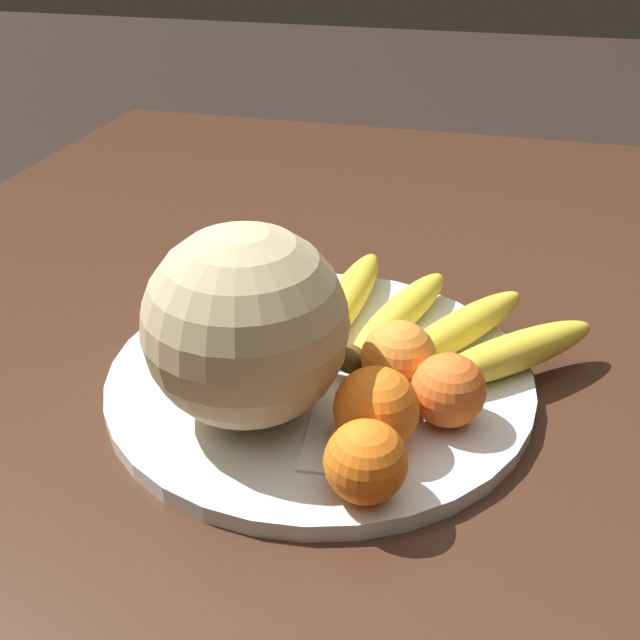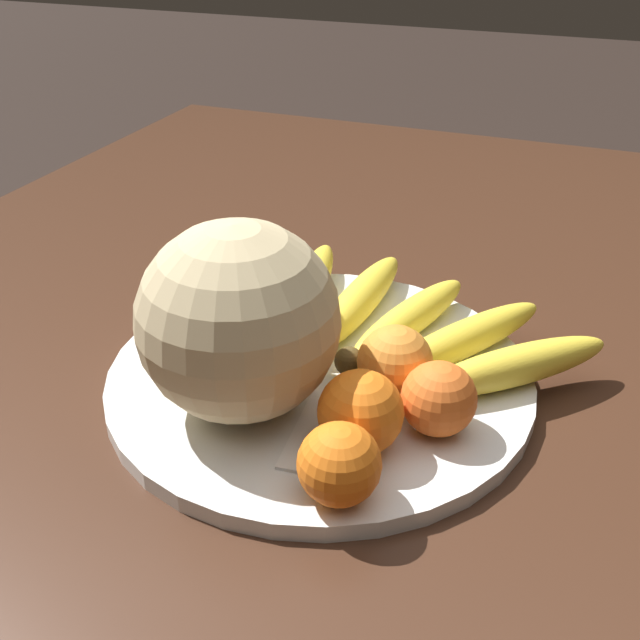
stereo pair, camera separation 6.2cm
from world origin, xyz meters
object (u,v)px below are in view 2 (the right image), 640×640
(orange_mid_center, at_px, (439,399))
(kitchen_table, at_px, (295,411))
(orange_front_left, at_px, (339,464))
(fruit_bowl, at_px, (320,376))
(orange_back_right, at_px, (305,317))
(produce_tag, at_px, (317,435))
(orange_front_right, at_px, (395,362))
(melon, at_px, (239,321))
(orange_back_left, at_px, (361,412))
(banana_bunch, at_px, (407,321))

(orange_mid_center, bearing_deg, kitchen_table, 59.29)
(orange_front_left, bearing_deg, fruit_bowl, 26.04)
(orange_back_right, bearing_deg, produce_tag, -153.97)
(kitchen_table, bearing_deg, orange_front_right, -118.34)
(orange_front_right, bearing_deg, melon, 118.01)
(kitchen_table, bearing_deg, orange_back_right, -134.88)
(orange_mid_center, bearing_deg, orange_front_left, 154.84)
(melon, bearing_deg, produce_tag, -103.46)
(fruit_bowl, xyz_separation_m, orange_back_left, (-0.08, -0.06, 0.04))
(kitchen_table, height_order, melon, melon)
(kitchen_table, bearing_deg, orange_mid_center, -120.71)
(melon, bearing_deg, banana_bunch, -32.78)
(melon, relative_size, orange_front_left, 2.70)
(orange_mid_center, bearing_deg, banana_bunch, 25.50)
(kitchen_table, relative_size, produce_tag, 16.13)
(fruit_bowl, relative_size, orange_back_left, 5.73)
(melon, relative_size, orange_back_right, 2.61)
(orange_front_right, xyz_separation_m, orange_back_right, (0.04, 0.10, -0.00))
(fruit_bowl, distance_m, orange_back_left, 0.11)
(orange_back_left, height_order, produce_tag, orange_back_left)
(banana_bunch, xyz_separation_m, orange_front_right, (-0.09, -0.01, 0.01))
(melon, distance_m, orange_front_left, 0.14)
(fruit_bowl, relative_size, orange_front_right, 5.93)
(melon, distance_m, produce_tag, 0.11)
(fruit_bowl, bearing_deg, kitchen_table, 42.59)
(orange_front_left, height_order, orange_back_right, orange_back_right)
(orange_mid_center, relative_size, produce_tag, 0.64)
(orange_back_left, relative_size, produce_tag, 0.70)
(orange_front_right, height_order, produce_tag, orange_front_right)
(fruit_bowl, height_order, produce_tag, produce_tag)
(orange_back_left, bearing_deg, orange_back_right, 38.33)
(melon, xyz_separation_m, produce_tag, (-0.02, -0.07, -0.08))
(kitchen_table, relative_size, fruit_bowl, 4.00)
(orange_front_left, bearing_deg, orange_back_left, 3.59)
(orange_mid_center, bearing_deg, orange_back_left, 130.19)
(melon, height_order, orange_back_left, melon)
(orange_mid_center, xyz_separation_m, orange_back_left, (-0.04, 0.05, 0.00))
(orange_front_left, height_order, orange_mid_center, same)
(kitchen_table, height_order, orange_mid_center, orange_mid_center)
(fruit_bowl, xyz_separation_m, orange_front_left, (-0.14, -0.07, 0.04))
(kitchen_table, relative_size, orange_back_right, 24.35)
(kitchen_table, distance_m, orange_mid_center, 0.23)
(orange_front_left, xyz_separation_m, orange_front_right, (0.13, -0.00, 0.00))
(orange_front_right, bearing_deg, banana_bunch, 8.93)
(melon, distance_m, orange_front_right, 0.13)
(kitchen_table, distance_m, orange_back_right, 0.13)
(melon, bearing_deg, orange_mid_center, -80.62)
(orange_front_left, xyz_separation_m, orange_mid_center, (0.10, -0.05, 0.00))
(melon, relative_size, orange_mid_center, 2.70)
(orange_front_left, bearing_deg, produce_tag, 34.97)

